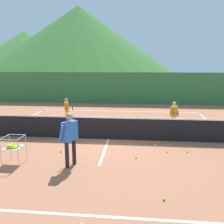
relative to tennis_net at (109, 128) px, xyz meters
The scene contains 20 objects.
ground_plane 0.50m from the tennis_net, ahead, with size 120.00×120.00×0.00m, color #A86647.
line_baseline_near 5.22m from the tennis_net, 90.00° to the right, with size 10.44×0.08×0.01m, color white.
line_baseline_far 6.10m from the tennis_net, 90.00° to the left, with size 10.44×0.08×0.01m, color white.
line_service_center 0.50m from the tennis_net, ahead, with size 0.08×5.41×0.01m, color white.
tennis_net is the anchor object (origin of this frame).
instructor 2.94m from the tennis_net, 108.07° to the right, with size 0.54×0.85×1.71m.
student_0 3.56m from the tennis_net, 135.37° to the left, with size 0.58×0.56×1.36m.
student_1 3.49m from the tennis_net, 31.39° to the left, with size 0.47×0.73×1.37m.
ball_cart 3.92m from the tennis_net, 134.57° to the right, with size 0.58×0.58×0.90m.
tennis_ball_0 3.29m from the tennis_net, 22.16° to the right, with size 0.07×0.07×0.07m, color yellow.
tennis_ball_1 2.33m from the tennis_net, 133.27° to the right, with size 0.07×0.07×0.07m, color yellow.
tennis_ball_2 2.69m from the tennis_net, 29.43° to the right, with size 0.07×0.07×0.07m, color yellow.
tennis_ball_4 5.55m from the tennis_net, 89.27° to the right, with size 0.07×0.07×0.07m, color yellow.
tennis_ball_5 2.34m from the tennis_net, 59.44° to the right, with size 0.07×0.07×0.07m, color yellow.
tennis_ball_6 4.84m from the tennis_net, 67.81° to the right, with size 0.07×0.07×0.07m, color yellow.
tennis_ball_7 1.89m from the tennis_net, 163.31° to the right, with size 0.07×0.07×0.07m, color yellow.
tennis_ball_8 2.10m from the tennis_net, 20.95° to the right, with size 0.07×0.07×0.07m, color yellow.
windscreen_fence 9.24m from the tennis_net, 90.00° to the left, with size 22.96×0.08×2.49m, color #33753D.
hill_0 59.60m from the tennis_net, 104.31° to the left, with size 53.54×53.54×18.46m, color #38702D.
hill_1 78.76m from the tennis_net, 117.19° to the left, with size 45.15×45.15×13.80m, color #427A38.
Camera 1 is at (1.09, -9.63, 3.18)m, focal length 38.09 mm.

